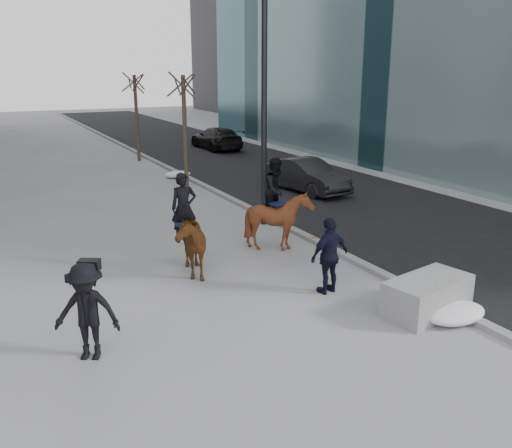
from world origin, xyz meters
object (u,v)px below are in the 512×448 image
mounted_left (187,237)px  planter (427,296)px  car_near (307,175)px  mounted_right (278,214)px

mounted_left → planter: bearing=-50.9°
planter → car_near: car_near is taller
mounted_left → mounted_right: size_ratio=0.97×
planter → mounted_left: 5.72m
mounted_left → mounted_right: 2.96m
planter → mounted_right: size_ratio=0.74×
planter → car_near: size_ratio=0.47×
mounted_left → mounted_right: bearing=11.3°
planter → car_near: (3.96, 10.84, 0.29)m
planter → mounted_right: bearing=98.0°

